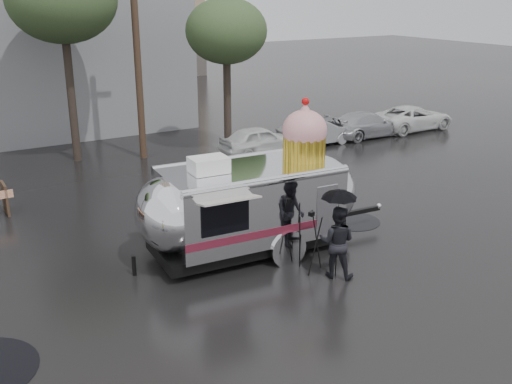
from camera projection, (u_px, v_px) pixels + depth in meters
ground at (273, 327)px, 12.60m from camera, size 120.00×120.00×0.00m
puddles at (135, 294)px, 13.93m from camera, size 13.61×10.06×0.01m
utility_pole at (137, 45)px, 23.68m from camera, size 1.60×0.28×9.00m
tree_mid at (62, 0)px, 22.71m from camera, size 4.20×4.20×8.03m
tree_right at (226, 32)px, 24.43m from camera, size 3.36×3.36×6.42m
parked_cars at (347, 125)px, 27.85m from camera, size 13.20×1.90×1.50m
airstream_trailer at (253, 200)px, 15.81m from camera, size 7.66×3.06×4.13m
person_right at (337, 242)px, 14.54m from camera, size 0.95×0.98×1.83m
umbrella_black at (339, 203)px, 14.22m from camera, size 1.07×1.07×2.28m
tripod at (311, 235)px, 14.83m from camera, size 0.64×0.62×1.58m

